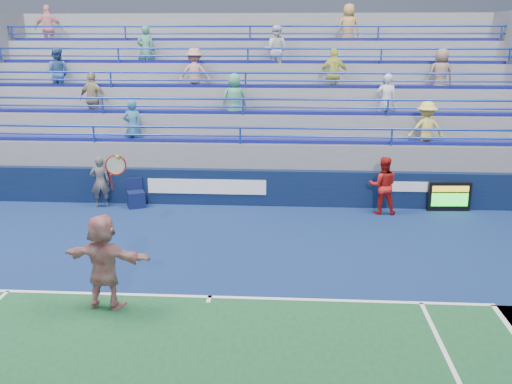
# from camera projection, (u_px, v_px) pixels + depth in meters

# --- Properties ---
(ground) EXTENTS (120.00, 120.00, 0.00)m
(ground) POSITION_uv_depth(u_px,v_px,m) (210.00, 298.00, 11.22)
(ground) COLOR #333538
(sponsor_wall) EXTENTS (18.00, 0.32, 1.10)m
(sponsor_wall) POSITION_uv_depth(u_px,v_px,m) (240.00, 187.00, 17.34)
(sponsor_wall) COLOR #091836
(sponsor_wall) RESTS_ON ground
(bleacher_stand) EXTENTS (18.00, 5.60, 6.13)m
(bleacher_stand) POSITION_uv_depth(u_px,v_px,m) (249.00, 135.00, 20.72)
(bleacher_stand) COLOR slate
(bleacher_stand) RESTS_ON ground
(serve_speed_board) EXTENTS (1.26, 0.22, 0.87)m
(serve_speed_board) POSITION_uv_depth(u_px,v_px,m) (449.00, 197.00, 16.74)
(serve_speed_board) COLOR black
(serve_speed_board) RESTS_ON ground
(judge_chair) EXTENTS (0.65, 0.67, 0.87)m
(judge_chair) POSITION_uv_depth(u_px,v_px,m) (136.00, 198.00, 17.17)
(judge_chair) COLOR #0D1642
(judge_chair) RESTS_ON ground
(tennis_player) EXTENTS (1.78, 0.81, 2.96)m
(tennis_player) POSITION_uv_depth(u_px,v_px,m) (104.00, 261.00, 10.61)
(tennis_player) COLOR silver
(tennis_player) RESTS_ON ground
(line_judge) EXTENTS (0.65, 0.51, 1.57)m
(line_judge) POSITION_uv_depth(u_px,v_px,m) (100.00, 182.00, 17.06)
(line_judge) COLOR #161A3C
(line_judge) RESTS_ON ground
(ball_girl) EXTENTS (0.85, 0.67, 1.68)m
(ball_girl) POSITION_uv_depth(u_px,v_px,m) (383.00, 186.00, 16.39)
(ball_girl) COLOR #AF1814
(ball_girl) RESTS_ON ground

